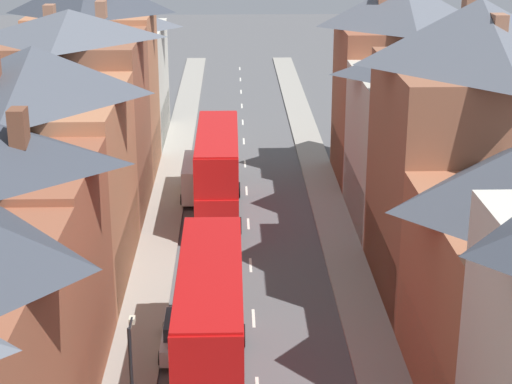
# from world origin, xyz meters

# --- Properties ---
(pavement_left) EXTENTS (2.20, 104.00, 0.14)m
(pavement_left) POSITION_xyz_m (-5.10, 38.00, 0.07)
(pavement_left) COLOR gray
(pavement_left) RESTS_ON ground
(pavement_right) EXTENTS (2.20, 104.00, 0.14)m
(pavement_right) POSITION_xyz_m (5.10, 38.00, 0.07)
(pavement_right) COLOR gray
(pavement_right) RESTS_ON ground
(centre_line_dashes) EXTENTS (0.14, 97.80, 0.01)m
(centre_line_dashes) POSITION_xyz_m (0.00, 36.00, 0.01)
(centre_line_dashes) COLOR silver
(centre_line_dashes) RESTS_ON ground
(terrace_row_left) EXTENTS (8.00, 71.40, 14.49)m
(terrace_row_left) POSITION_xyz_m (-10.19, 23.13, 6.19)
(terrace_row_left) COLOR #935138
(terrace_row_left) RESTS_ON ground
(double_decker_bus_lead) EXTENTS (2.74, 10.80, 5.30)m
(double_decker_bus_lead) POSITION_xyz_m (-1.81, 37.44, 2.82)
(double_decker_bus_lead) COLOR red
(double_decker_bus_lead) RESTS_ON ground
(double_decker_bus_mid_street) EXTENTS (2.74, 10.80, 5.30)m
(double_decker_bus_mid_street) POSITION_xyz_m (-1.81, 18.13, 2.82)
(double_decker_bus_mid_street) COLOR #B70F0F
(double_decker_bus_mid_street) RESTS_ON ground
(car_parked_right_a) EXTENTS (1.90, 4.12, 1.62)m
(car_parked_right_a) POSITION_xyz_m (-3.10, 21.19, 0.82)
(car_parked_right_a) COLOR silver
(car_parked_right_a) RESTS_ON ground
(delivery_van) EXTENTS (2.20, 5.20, 2.41)m
(delivery_van) POSITION_xyz_m (-3.10, 40.89, 1.34)
(delivery_van) COLOR white
(delivery_van) RESTS_ON ground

